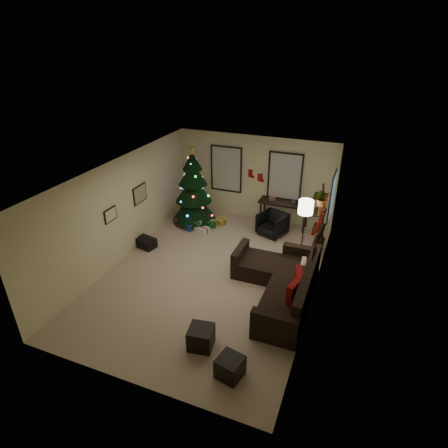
{
  "coord_description": "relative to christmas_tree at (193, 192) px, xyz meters",
  "views": [
    {
      "loc": [
        3.1,
        -7.01,
        5.38
      ],
      "look_at": [
        0.1,
        0.6,
        1.15
      ],
      "focal_mm": 29.53,
      "sensor_mm": 36.0,
      "label": 1
    }
  ],
  "objects": [
    {
      "name": "floor",
      "position": [
        1.65,
        -2.45,
        -1.05
      ],
      "size": [
        7.0,
        7.0,
        0.0
      ],
      "primitive_type": "plane",
      "color": "#C0A991",
      "rests_on": "ground"
    },
    {
      "name": "ceiling",
      "position": [
        1.65,
        -2.45,
        1.65
      ],
      "size": [
        7.0,
        7.0,
        0.0
      ],
      "primitive_type": "plane",
      "rotation": [
        3.14,
        0.0,
        0.0
      ],
      "color": "white",
      "rests_on": "floor"
    },
    {
      "name": "wall_back",
      "position": [
        1.65,
        1.05,
        0.3
      ],
      "size": [
        5.0,
        0.0,
        5.0
      ],
      "primitive_type": "plane",
      "rotation": [
        1.57,
        0.0,
        0.0
      ],
      "color": "beige",
      "rests_on": "floor"
    },
    {
      "name": "wall_front",
      "position": [
        1.65,
        -5.95,
        0.3
      ],
      "size": [
        5.0,
        0.0,
        5.0
      ],
      "primitive_type": "plane",
      "rotation": [
        -1.57,
        0.0,
        0.0
      ],
      "color": "beige",
      "rests_on": "floor"
    },
    {
      "name": "wall_left",
      "position": [
        -0.85,
        -2.45,
        0.3
      ],
      "size": [
        0.0,
        7.0,
        7.0
      ],
      "primitive_type": "plane",
      "rotation": [
        1.57,
        0.0,
        1.57
      ],
      "color": "beige",
      "rests_on": "floor"
    },
    {
      "name": "wall_right",
      "position": [
        4.15,
        -2.45,
        0.3
      ],
      "size": [
        0.0,
        7.0,
        7.0
      ],
      "primitive_type": "plane",
      "rotation": [
        1.57,
        0.0,
        -1.57
      ],
      "color": "beige",
      "rests_on": "floor"
    },
    {
      "name": "window_back_left",
      "position": [
        0.7,
        1.02,
        0.5
      ],
      "size": [
        1.05,
        0.06,
        1.5
      ],
      "color": "#728CB2",
      "rests_on": "wall_back"
    },
    {
      "name": "window_back_right",
      "position": [
        2.6,
        1.02,
        0.5
      ],
      "size": [
        1.05,
        0.06,
        1.5
      ],
      "color": "#728CB2",
      "rests_on": "wall_back"
    },
    {
      "name": "window_right_wall",
      "position": [
        4.12,
        0.1,
        0.45
      ],
      "size": [
        0.06,
        0.9,
        1.3
      ],
      "color": "#728CB2",
      "rests_on": "wall_right"
    },
    {
      "name": "christmas_tree",
      "position": [
        0.0,
        0.0,
        0.0
      ],
      "size": [
        1.36,
        1.36,
        2.52
      ],
      "rotation": [
        0.0,
        0.0,
        0.37
      ],
      "color": "black",
      "rests_on": "floor"
    },
    {
      "name": "presents",
      "position": [
        0.23,
        -0.22,
        -0.93
      ],
      "size": [
        1.5,
        1.01,
        0.3
      ],
      "rotation": [
        0.0,
        0.0,
        0.12
      ],
      "color": "maroon",
      "rests_on": "floor"
    },
    {
      "name": "sofa",
      "position": [
        3.47,
        -2.6,
        -0.75
      ],
      "size": [
        1.99,
        2.88,
        0.89
      ],
      "color": "black",
      "rests_on": "floor"
    },
    {
      "name": "pillow_red_a",
      "position": [
        3.86,
        -3.24,
        -0.41
      ],
      "size": [
        0.26,
        0.51,
        0.5
      ],
      "primitive_type": "cube",
      "rotation": [
        0.0,
        0.0,
        -0.26
      ],
      "color": "maroon",
      "rests_on": "sofa"
    },
    {
      "name": "pillow_red_b",
      "position": [
        3.86,
        -2.82,
        -0.41
      ],
      "size": [
        0.27,
        0.51,
        0.49
      ],
      "primitive_type": "cube",
      "rotation": [
        0.0,
        0.0,
        0.3
      ],
      "color": "maroon",
      "rests_on": "sofa"
    },
    {
      "name": "pillow_cream",
      "position": [
        3.86,
        -2.28,
        -0.42
      ],
      "size": [
        0.14,
        0.39,
        0.38
      ],
      "primitive_type": "cube",
      "rotation": [
        0.0,
        0.0,
        0.08
      ],
      "color": "beige",
      "rests_on": "sofa"
    },
    {
      "name": "ottoman_near",
      "position": [
        2.41,
        -4.73,
        -0.83
      ],
      "size": [
        0.52,
        0.52,
        0.44
      ],
      "primitive_type": "cube",
      "rotation": [
        0.0,
        0.0,
        0.15
      ],
      "color": "black",
      "rests_on": "floor"
    },
    {
      "name": "ottoman_far",
      "position": [
        3.17,
        -5.18,
        -0.84
      ],
      "size": [
        0.5,
        0.5,
        0.4
      ],
      "primitive_type": "cube",
      "rotation": [
        0.0,
        0.0,
        -0.21
      ],
      "color": "black",
      "rests_on": "floor"
    },
    {
      "name": "desk",
      "position": [
        2.69,
        0.77,
        -0.31
      ],
      "size": [
        1.53,
        0.55,
        0.83
      ],
      "color": "black",
      "rests_on": "floor"
    },
    {
      "name": "desk_chair",
      "position": [
        2.52,
        0.12,
        -0.7
      ],
      "size": [
        0.86,
        0.83,
        0.7
      ],
      "primitive_type": "imported",
      "rotation": [
        0.0,
        0.0,
        -0.35
      ],
      "color": "black",
      "rests_on": "floor"
    },
    {
      "name": "bookshelf",
      "position": [
        3.95,
        -0.5,
        -0.1
      ],
      "size": [
        0.3,
        0.57,
        1.95
      ],
      "color": "black",
      "rests_on": "floor"
    },
    {
      "name": "potted_plant",
      "position": [
        3.95,
        -0.78,
        0.8
      ],
      "size": [
        0.62,
        0.58,
        0.56
      ],
      "primitive_type": "imported",
      "rotation": [
        0.0,
        0.0,
        0.33
      ],
      "color": "#4C4C4C",
      "rests_on": "bookshelf"
    },
    {
      "name": "floor_lamp",
      "position": [
        3.6,
        -1.03,
        0.42
      ],
      "size": [
        0.37,
        0.37,
        1.75
      ],
      "rotation": [
        0.0,
        0.0,
        0.01
      ],
      "color": "black",
      "rests_on": "floor"
    },
    {
      "name": "art_map",
      "position": [
        -0.83,
        -1.61,
        0.43
      ],
      "size": [
        0.04,
        0.6,
        0.5
      ],
      "color": "black",
      "rests_on": "wall_left"
    },
    {
      "name": "art_abstract",
      "position": [
        -0.83,
        -2.92,
        0.39
      ],
      "size": [
        0.04,
        0.45,
        0.35
      ],
      "color": "black",
      "rests_on": "wall_left"
    },
    {
      "name": "gallery",
      "position": [
        4.13,
        -2.53,
        0.53
      ],
      "size": [
        0.03,
        1.25,
        0.54
      ],
      "color": "black",
      "rests_on": "wall_right"
    },
    {
      "name": "garland",
      "position": [
        4.1,
        -2.44,
        0.99
      ],
      "size": [
        0.08,
        1.9,
        0.3
      ],
      "primitive_type": null,
      "color": "#A5140C",
      "rests_on": "wall_right"
    },
    {
      "name": "stocking_left",
      "position": [
        1.51,
        1.06,
        0.5
      ],
      "size": [
        0.2,
        0.05,
        0.36
      ],
      "color": "#990F0C",
      "rests_on": "wall_back"
    },
    {
      "name": "stocking_right",
      "position": [
        1.84,
        0.99,
        0.43
      ],
      "size": [
        0.2,
        0.05,
        0.36
      ],
      "color": "#990F0C",
      "rests_on": "wall_back"
    },
    {
      "name": "storage_bin",
      "position": [
        -0.6,
        -1.91,
        -0.91
      ],
      "size": [
        0.61,
        0.48,
        0.27
      ],
      "primitive_type": "cube",
      "rotation": [
        0.0,
        0.0,
        -0.22
      ],
      "color": "black",
      "rests_on": "floor"
    }
  ]
}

